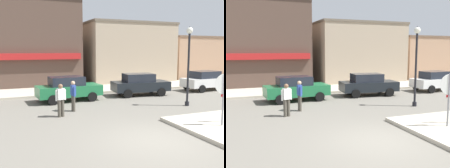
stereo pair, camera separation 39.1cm
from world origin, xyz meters
The scene contains 12 objects.
ground_plane centered at (0.00, 0.00, 0.00)m, with size 160.00×160.00×0.00m, color #6B665B.
kerb_far centered at (0.00, 12.31, 0.07)m, with size 80.00×4.00×0.15m, color #B7AD99.
stop_sign centered at (3.26, 0.22, 1.52)m, with size 0.81×0.14×2.30m.
lamp_post centered at (4.84, 4.42, 2.96)m, with size 0.36×0.36×4.54m.
parked_car_nearest centered at (-1.19, 8.49, 0.81)m, with size 4.11×2.10×1.56m.
parked_car_second centered at (4.01, 8.62, 0.81)m, with size 4.16×2.20×1.56m.
parked_car_third centered at (10.01, 8.63, 0.81)m, with size 4.07×2.01×1.56m.
pedestrian_crossing_near centered at (-2.46, 4.68, 0.87)m, with size 0.55×0.31×1.61m.
pedestrian_crossing_far centered at (-1.61, 5.63, 0.87)m, with size 0.23×0.55×1.61m.
building_corner_shop centered at (-4.28, 18.25, 3.89)m, with size 11.91×8.38×7.77m.
building_storefront_left_near centered at (6.80, 16.94, 2.95)m, with size 8.74×6.25×5.89m.
building_storefront_left_mid centered at (16.19, 18.16, 2.38)m, with size 8.14×6.23×4.75m.
Camera 1 is at (-4.93, -7.72, 3.23)m, focal length 42.00 mm.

